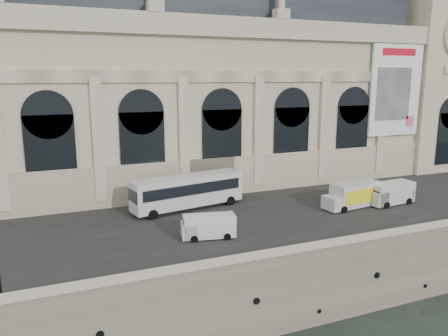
{
  "coord_description": "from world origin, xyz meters",
  "views": [
    {
      "loc": [
        -24.42,
        -28.2,
        20.94
      ],
      "look_at": [
        -3.68,
        22.0,
        9.57
      ],
      "focal_mm": 35.0,
      "sensor_mm": 36.0,
      "label": 1
    }
  ],
  "objects_px": {
    "bus_left": "(188,191)",
    "van_c": "(389,194)",
    "box_truck": "(353,195)",
    "van_b": "(206,227)"
  },
  "relations": [
    {
      "from": "bus_left",
      "to": "box_truck",
      "type": "height_order",
      "value": "bus_left"
    },
    {
      "from": "van_c",
      "to": "box_truck",
      "type": "bearing_deg",
      "value": 171.66
    },
    {
      "from": "bus_left",
      "to": "van_b",
      "type": "bearing_deg",
      "value": -97.66
    },
    {
      "from": "van_b",
      "to": "box_truck",
      "type": "distance_m",
      "value": 19.38
    },
    {
      "from": "box_truck",
      "to": "van_c",
      "type": "bearing_deg",
      "value": -8.34
    },
    {
      "from": "bus_left",
      "to": "box_truck",
      "type": "xyz_separation_m",
      "value": [
        17.89,
        -6.69,
        -0.71
      ]
    },
    {
      "from": "van_b",
      "to": "box_truck",
      "type": "height_order",
      "value": "box_truck"
    },
    {
      "from": "van_b",
      "to": "van_c",
      "type": "height_order",
      "value": "van_c"
    },
    {
      "from": "bus_left",
      "to": "van_c",
      "type": "relative_size",
      "value": 2.21
    },
    {
      "from": "bus_left",
      "to": "van_c",
      "type": "height_order",
      "value": "bus_left"
    }
  ]
}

